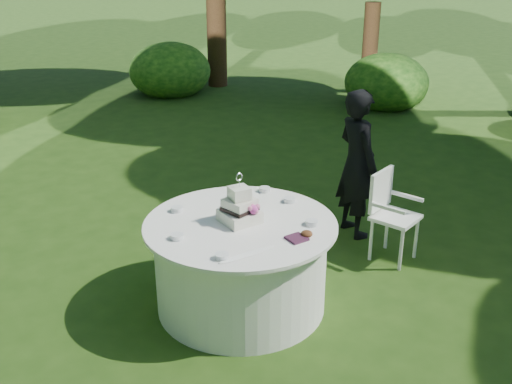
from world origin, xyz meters
TOP-DOWN VIEW (x-y plane):
  - ground at (0.00, 0.00)m, footprint 80.00×80.00m
  - napkins at (0.19, -0.49)m, footprint 0.14×0.14m
  - feather_plume at (-0.25, -0.49)m, footprint 0.48×0.07m
  - guest at (1.72, 0.51)m, footprint 0.45×0.61m
  - table at (0.00, 0.00)m, footprint 1.56×1.56m
  - cake at (0.01, 0.02)m, footprint 0.28×0.29m
  - chair at (1.63, -0.07)m, footprint 0.49×0.48m
  - votives at (0.04, 0.04)m, footprint 1.23×1.00m
  - petal_cups at (0.31, -0.02)m, footprint 0.14×1.03m

SIDE VIEW (x-z plane):
  - ground at x=0.00m, z-range 0.00..0.00m
  - table at x=0.00m, z-range 0.00..0.77m
  - chair at x=1.63m, z-range 0.08..0.95m
  - guest at x=1.72m, z-range 0.00..1.54m
  - feather_plume at x=-0.25m, z-range 0.77..0.78m
  - napkins at x=0.19m, z-range 0.77..0.79m
  - votives at x=0.04m, z-range 0.77..0.81m
  - petal_cups at x=0.31m, z-range 0.77..0.82m
  - cake at x=0.01m, z-range 0.68..1.09m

